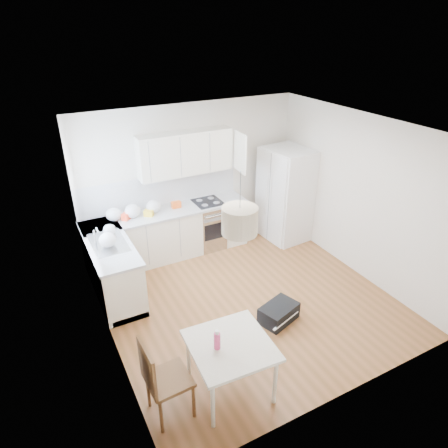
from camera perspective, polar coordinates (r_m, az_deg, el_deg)
name	(u,v)px	position (r m, az deg, el deg)	size (l,w,h in m)	color
floor	(247,298)	(6.47, 3.23, -10.56)	(4.20, 4.20, 0.00)	brown
ceiling	(252,130)	(5.26, 4.02, 13.30)	(4.20, 4.20, 0.00)	white
wall_back	(191,177)	(7.46, -4.78, 6.68)	(4.20, 4.20, 0.00)	beige
wall_left	(101,260)	(5.11, -17.14, -4.91)	(4.20, 4.20, 0.00)	beige
wall_right	(358,196)	(6.98, 18.58, 3.79)	(4.20, 4.20, 0.00)	beige
window_glassblock	(80,196)	(5.96, -19.91, 3.74)	(0.02, 1.00, 1.00)	#BFE0F9
cabinets_back	(169,234)	(7.39, -7.85, -1.48)	(3.00, 0.60, 0.88)	white
cabinets_left	(112,267)	(6.63, -15.76, -5.99)	(0.60, 1.80, 0.88)	white
counter_back	(167,212)	(7.18, -8.09, 1.73)	(3.02, 0.64, 0.04)	#B5B7BA
counter_left	(108,242)	(6.40, -16.28, -2.54)	(0.64, 1.82, 0.04)	#B5B7BA
backsplash_back	(161,190)	(7.31, -9.05, 4.80)	(3.00, 0.01, 0.58)	white
backsplash_left	(85,229)	(6.22, -19.26, -0.66)	(0.01, 1.80, 0.58)	white
upper_cabinets	(185,153)	(7.09, -5.55, 10.03)	(1.70, 0.32, 0.75)	white
range_oven	(208,225)	(7.65, -2.26, -0.15)	(0.50, 0.61, 0.88)	#B0B2B4
sink	(108,243)	(6.35, -16.20, -2.63)	(0.50, 0.80, 0.16)	#B0B2B4
refrigerator	(286,194)	(7.89, 8.90, 4.19)	(0.87, 0.91, 1.82)	white
dining_table	(230,349)	(4.74, 0.92, -17.43)	(0.96, 0.96, 0.71)	beige
dining_chair	(169,377)	(4.64, -7.86, -20.90)	(0.45, 0.45, 1.06)	#472915
drink_bottle	(217,339)	(4.55, -0.99, -16.16)	(0.07, 0.07, 0.25)	#DC3D7A
gym_bag	(279,313)	(6.04, 7.81, -12.49)	(0.56, 0.37, 0.26)	black
pendant_lamp	(240,221)	(3.97, 2.26, 0.49)	(0.37, 0.37, 0.28)	beige
grocery_bag_a	(114,214)	(6.96, -15.49, 1.33)	(0.26, 0.22, 0.23)	white
grocery_bag_b	(133,211)	(6.99, -12.92, 1.83)	(0.27, 0.23, 0.24)	white
grocery_bag_c	(153,207)	(7.09, -10.04, 2.47)	(0.26, 0.22, 0.23)	white
grocery_bag_d	(109,230)	(6.53, -16.05, -0.78)	(0.20, 0.17, 0.18)	white
grocery_bag_e	(108,240)	(6.19, -16.29, -2.20)	(0.26, 0.22, 0.23)	white
snack_orange	(176,205)	(7.25, -6.86, 2.76)	(0.17, 0.10, 0.11)	#DA4D13
snack_yellow	(149,213)	(7.01, -10.71, 1.53)	(0.16, 0.10, 0.11)	yellow
snack_red	(126,216)	(6.98, -13.76, 1.11)	(0.17, 0.11, 0.12)	red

